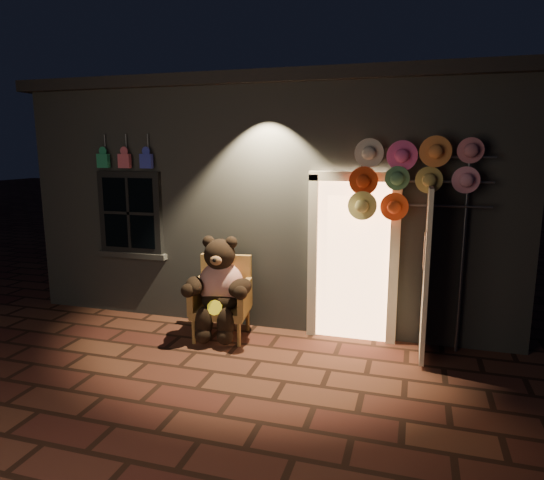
% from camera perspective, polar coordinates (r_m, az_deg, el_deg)
% --- Properties ---
extents(ground, '(60.00, 60.00, 0.00)m').
position_cam_1_polar(ground, '(5.69, -6.97, -15.10)').
color(ground, '#542E20').
rests_on(ground, ground).
extents(shop_building, '(7.30, 5.95, 3.51)m').
position_cam_1_polar(shop_building, '(8.95, 3.06, 5.96)').
color(shop_building, slate).
rests_on(shop_building, ground).
extents(wicker_armchair, '(0.81, 0.75, 1.06)m').
position_cam_1_polar(wicker_armchair, '(6.53, -5.82, -6.66)').
color(wicker_armchair, '#A97741').
rests_on(wicker_armchair, ground).
extents(teddy_bear, '(0.95, 0.79, 1.32)m').
position_cam_1_polar(teddy_bear, '(6.36, -6.21, -5.55)').
color(teddy_bear, '#AC2112').
rests_on(teddy_bear, ground).
extents(hat_rack, '(1.61, 0.22, 2.58)m').
position_cam_1_polar(hat_rack, '(5.97, 16.09, 6.93)').
color(hat_rack, '#59595E').
rests_on(hat_rack, ground).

